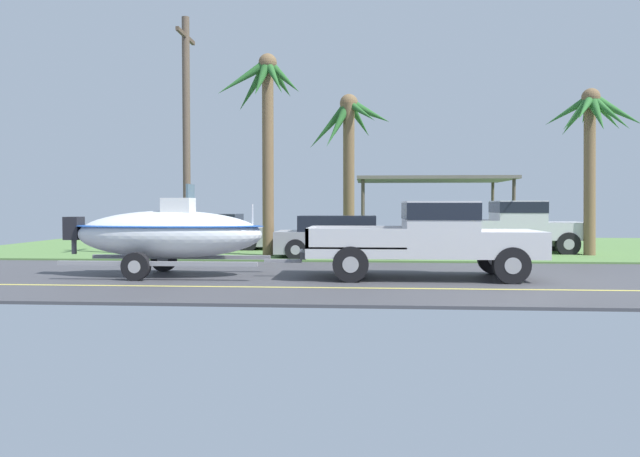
# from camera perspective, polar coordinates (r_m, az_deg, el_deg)

# --- Properties ---
(ground) EXTENTS (36.00, 22.00, 0.11)m
(ground) POSITION_cam_1_polar(r_m,az_deg,el_deg) (23.20, 11.36, -2.15)
(ground) COLOR #424247
(pickup_truck_towing) EXTENTS (5.55, 2.14, 1.80)m
(pickup_truck_towing) POSITION_cam_1_polar(r_m,az_deg,el_deg) (14.79, 10.67, -0.59)
(pickup_truck_towing) COLOR silver
(pickup_truck_towing) RESTS_ON ground
(boat_on_trailer) EXTENTS (5.77, 2.19, 2.21)m
(boat_on_trailer) POSITION_cam_1_polar(r_m,az_deg,el_deg) (15.45, -13.72, -0.48)
(boat_on_trailer) COLOR gray
(boat_on_trailer) RESTS_ON ground
(parked_pickup_background) EXTENTS (5.56, 1.99, 1.87)m
(parked_pickup_background) POSITION_cam_1_polar(r_m,az_deg,el_deg) (22.91, 17.52, 0.35)
(parked_pickup_background) COLOR silver
(parked_pickup_background) RESTS_ON ground
(parked_sedan_near) EXTENTS (4.46, 1.88, 1.38)m
(parked_sedan_near) POSITION_cam_1_polar(r_m,az_deg,el_deg) (24.10, -9.91, -0.36)
(parked_sedan_near) COLOR #99999E
(parked_sedan_near) RESTS_ON ground
(parked_sedan_far) EXTENTS (4.35, 1.93, 1.38)m
(parked_sedan_far) POSITION_cam_1_polar(r_m,az_deg,el_deg) (19.99, 2.10, -0.83)
(parked_sedan_far) COLOR #99999E
(parked_sedan_far) RESTS_ON ground
(carport_awning) EXTENTS (6.65, 4.74, 2.93)m
(carport_awning) POSITION_cam_1_polar(r_m,az_deg,el_deg) (28.19, 10.25, 4.31)
(carport_awning) COLOR #4C4238
(carport_awning) RESTS_ON ground
(palm_tree_near_left) EXTENTS (3.20, 2.81, 5.59)m
(palm_tree_near_left) POSITION_cam_1_polar(r_m,az_deg,el_deg) (22.75, 23.64, 8.33)
(palm_tree_near_left) COLOR brown
(palm_tree_near_left) RESTS_ON ground
(palm_tree_near_right) EXTENTS (3.20, 3.19, 5.82)m
(palm_tree_near_right) POSITION_cam_1_polar(r_m,az_deg,el_deg) (23.33, 2.61, 8.34)
(palm_tree_near_right) COLOR brown
(palm_tree_near_right) RESTS_ON ground
(palm_tree_mid) EXTENTS (2.85, 2.86, 6.66)m
(palm_tree_mid) POSITION_cam_1_polar(r_m,az_deg,el_deg) (20.89, -4.93, 11.04)
(palm_tree_mid) COLOR brown
(palm_tree_mid) RESTS_ON ground
(utility_pole) EXTENTS (0.24, 1.80, 7.67)m
(utility_pole) POSITION_cam_1_polar(r_m,az_deg,el_deg) (20.48, -12.14, 8.47)
(utility_pole) COLOR brown
(utility_pole) RESTS_ON ground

